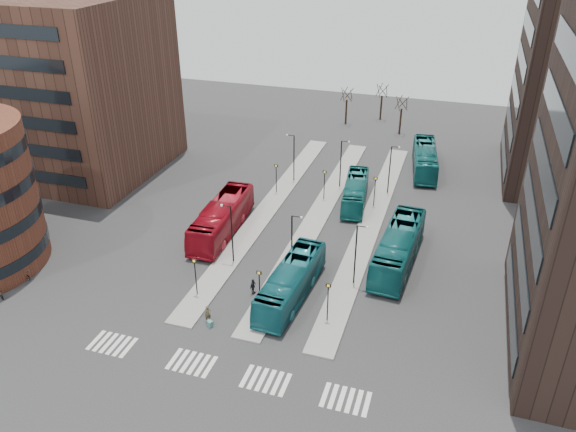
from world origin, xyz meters
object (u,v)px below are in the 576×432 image
(red_bus, at_px, (222,218))
(commuter_a, at_px, (210,245))
(teal_bus_d, at_px, (425,159))
(commuter_b, at_px, (253,286))
(teal_bus_c, at_px, (398,247))
(traveller, at_px, (208,314))
(commuter_c, at_px, (306,279))
(bicycle_far, at_px, (24,274))
(teal_bus_b, at_px, (355,192))
(suitcase, at_px, (210,324))
(teal_bus_a, at_px, (291,282))

(red_bus, distance_m, commuter_a, 4.24)
(teal_bus_d, height_order, commuter_b, teal_bus_d)
(teal_bus_c, xyz_separation_m, commuter_a, (-18.19, -3.79, -0.88))
(traveller, xyz_separation_m, commuter_c, (6.33, 7.43, -0.03))
(commuter_b, distance_m, bicycle_far, 21.73)
(teal_bus_b, relative_size, bicycle_far, 5.98)
(suitcase, bearing_deg, bicycle_far, -158.63)
(suitcase, relative_size, teal_bus_b, 0.05)
(teal_bus_b, relative_size, commuter_a, 5.68)
(traveller, bearing_deg, commuter_a, 73.41)
(traveller, bearing_deg, commuter_c, 9.35)
(teal_bus_d, height_order, bicycle_far, teal_bus_d)
(commuter_a, bearing_deg, teal_bus_d, -129.61)
(teal_bus_c, relative_size, commuter_a, 7.03)
(suitcase, xyz_separation_m, teal_bus_c, (13.37, 14.43, 1.52))
(suitcase, height_order, bicycle_far, bicycle_far)
(commuter_a, xyz_separation_m, commuter_b, (6.56, -5.20, -0.17))
(commuter_c, height_order, bicycle_far, commuter_c)
(red_bus, xyz_separation_m, commuter_b, (7.07, -9.33, -1.03))
(red_bus, height_order, teal_bus_b, red_bus)
(teal_bus_d, height_order, commuter_a, teal_bus_d)
(teal_bus_a, distance_m, commuter_a, 11.02)
(commuter_b, bearing_deg, suitcase, 175.09)
(suitcase, distance_m, red_bus, 15.77)
(teal_bus_b, distance_m, commuter_b, 21.19)
(teal_bus_a, bearing_deg, teal_bus_d, 79.06)
(red_bus, bearing_deg, teal_bus_c, -3.57)
(red_bus, relative_size, teal_bus_c, 0.99)
(suitcase, height_order, commuter_c, commuter_c)
(traveller, distance_m, commuter_b, 5.32)
(teal_bus_d, bearing_deg, commuter_b, -117.25)
(red_bus, bearing_deg, suitcase, -72.71)
(teal_bus_b, xyz_separation_m, traveller, (-7.17, -25.44, -0.68))
(commuter_b, bearing_deg, traveller, 168.92)
(red_bus, bearing_deg, teal_bus_b, 40.44)
(red_bus, relative_size, traveller, 8.23)
(red_bus, relative_size, teal_bus_d, 1.06)
(teal_bus_a, bearing_deg, commuter_c, 72.64)
(teal_bus_b, distance_m, traveller, 26.44)
(commuter_a, xyz_separation_m, commuter_c, (10.74, -2.64, -0.17))
(teal_bus_b, bearing_deg, commuter_a, -133.92)
(teal_bus_b, xyz_separation_m, commuter_b, (-5.01, -20.58, -0.71))
(commuter_a, relative_size, bicycle_far, 1.05)
(teal_bus_c, relative_size, traveller, 8.35)
(suitcase, height_order, teal_bus_a, teal_bus_a)
(traveller, bearing_deg, teal_bus_c, 4.93)
(red_bus, xyz_separation_m, teal_bus_a, (10.47, -8.78, -0.16))
(commuter_b, relative_size, bicycle_far, 0.86)
(red_bus, bearing_deg, commuter_c, -33.57)
(teal_bus_a, bearing_deg, suitcase, -126.93)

